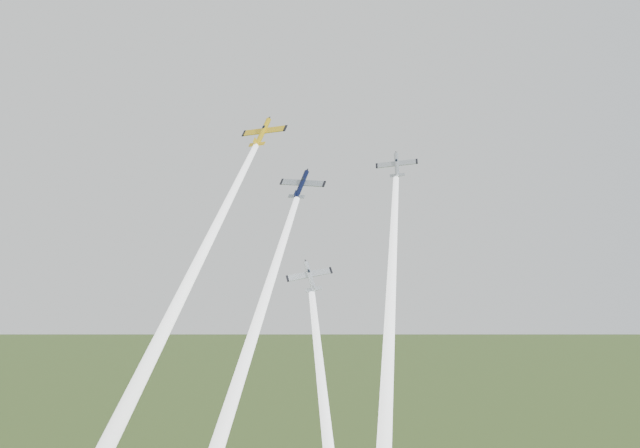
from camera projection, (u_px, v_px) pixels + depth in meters
The scene contains 7 objects.
plane_yellow at pixel (263, 132), 134.63m from camera, with size 8.46×8.40×1.33m, color yellow, non-canonical shape.
smoke_trail_yellow at pixel (185, 289), 114.02m from camera, with size 2.36×2.36×60.71m, color white, non-canonical shape.
plane_navy at pixel (301, 184), 128.46m from camera, with size 7.66×7.60×1.20m, color black, non-canonical shape.
smoke_trail_navy at pixel (244, 364), 106.48m from camera, with size 2.36×2.36×61.64m, color white, non-canonical shape.
plane_silver_right at pixel (397, 165), 133.17m from camera, with size 7.03×6.97×1.10m, color #A8AFB6, non-canonical shape.
smoke_trail_silver_right at pixel (388, 355), 107.82m from camera, with size 2.36×2.36×68.77m, color white, non-canonical shape.
plane_silver_low at pixel (310, 276), 119.33m from camera, with size 6.99×6.93×1.09m, color silver, non-canonical shape.
Camera 1 is at (5.02, -129.20, 85.56)m, focal length 45.00 mm.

